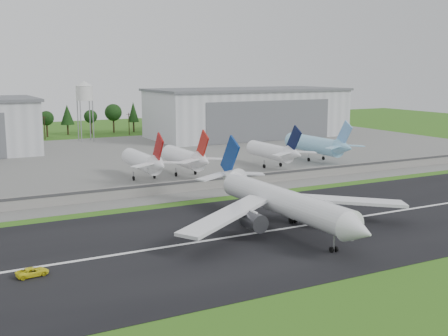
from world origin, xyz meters
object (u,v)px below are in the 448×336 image
main_airliner (285,208)px  ground_vehicle (32,272)px  parked_jet_red_b (187,158)px  parked_jet_skyblue (319,145)px  parked_jet_navy (275,152)px  parked_jet_red_a (145,162)px

main_airliner → ground_vehicle: 54.15m
main_airliner → parked_jet_red_b: (6.65, 67.00, 1.28)m
parked_jet_red_b → main_airliner: bearing=-95.7°
ground_vehicle → parked_jet_red_b: parked_jet_red_b is taller
main_airliner → parked_jet_skyblue: main_airliner is taller
parked_jet_red_b → parked_jet_navy: 34.08m
main_airliner → ground_vehicle: size_ratio=10.86×
parked_jet_red_b → parked_jet_skyblue: (57.26, 5.04, 0.25)m
parked_jet_red_a → parked_jet_skyblue: size_ratio=0.84×
parked_jet_navy → parked_jet_skyblue: (23.18, 5.07, 0.39)m
parked_jet_red_a → parked_jet_red_b: (14.56, 0.01, 0.08)m
parked_jet_red_a → main_airliner: bearing=-83.3°
ground_vehicle → parked_jet_skyblue: (117.77, 75.83, 5.57)m
main_airliner → parked_jet_red_a: size_ratio=1.89×
ground_vehicle → parked_jet_red_b: (60.51, 70.79, 5.32)m
ground_vehicle → parked_jet_red_a: bearing=-40.4°
ground_vehicle → parked_jet_red_b: bearing=-48.0°
parked_jet_red_b → parked_jet_navy: parked_jet_red_b is taller
parked_jet_navy → parked_jet_skyblue: 23.73m
parked_jet_skyblue → parked_jet_red_a: bearing=-176.0°
main_airliner → parked_jet_navy: bearing=-122.6°
ground_vehicle → main_airliner: bearing=-93.4°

